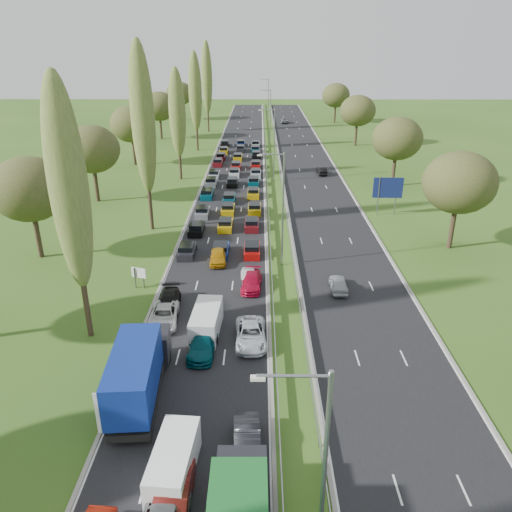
{
  "coord_description": "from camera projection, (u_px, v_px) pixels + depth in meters",
  "views": [
    {
      "loc": [
        2.15,
        -5.43,
        21.84
      ],
      "look_at": [
        1.77,
        41.87,
        1.5
      ],
      "focal_mm": 35.0,
      "sensor_mm": 36.0,
      "label": 1
    }
  ],
  "objects": [
    {
      "name": "central_reservation",
      "position": [
        273.0,
        171.0,
        89.17
      ],
      "size": [
        2.36,
        215.0,
        0.32
      ],
      "color": "gray",
      "rests_on": "ground"
    },
    {
      "name": "far_car_1",
      "position": [
        321.0,
        171.0,
        89.07
      ],
      "size": [
        1.77,
        4.2,
        1.35
      ],
      "primitive_type": "imported",
      "rotation": [
        0.0,
        0.0,
        3.23
      ],
      "color": "black",
      "rests_on": "far_carriageway"
    },
    {
      "name": "near_car_12",
      "position": [
        249.0,
        278.0,
        48.56
      ],
      "size": [
        1.91,
        4.11,
        1.36
      ],
      "primitive_type": "imported",
      "rotation": [
        0.0,
        0.0,
        0.08
      ],
      "color": "white",
      "rests_on": "near_carriageway"
    },
    {
      "name": "near_car_11",
      "position": [
        252.0,
        281.0,
        47.88
      ],
      "size": [
        2.11,
        4.69,
        1.33
      ],
      "primitive_type": "imported",
      "rotation": [
        0.0,
        0.0,
        -0.05
      ],
      "color": "#B30B2C",
      "rests_on": "near_carriageway"
    },
    {
      "name": "near_car_5",
      "position": [
        173.0,
        499.0,
        24.92
      ],
      "size": [
        1.74,
        4.87,
        1.6
      ],
      "primitive_type": "imported",
      "rotation": [
        0.0,
        0.0,
        -0.01
      ],
      "color": "#5C110F",
      "rests_on": "near_carriageway"
    },
    {
      "name": "far_car_0",
      "position": [
        339.0,
        284.0,
        47.4
      ],
      "size": [
        1.75,
        4.04,
        1.36
      ],
      "primitive_type": "imported",
      "rotation": [
        0.0,
        0.0,
        3.1
      ],
      "color": "#A0A4A9",
      "rests_on": "far_carriageway"
    },
    {
      "name": "poplar_row",
      "position": [
        165.0,
        114.0,
        71.45
      ],
      "size": [
        2.8,
        127.8,
        22.44
      ],
      "color": "#2D2116",
      "rests_on": "ground"
    },
    {
      "name": "white_van_front",
      "position": [
        175.0,
        459.0,
        26.97
      ],
      "size": [
        2.02,
        5.16,
        2.07
      ],
      "rotation": [
        0.0,
        0.0,
        -0.07
      ],
      "color": "white",
      "rests_on": "near_carriageway"
    },
    {
      "name": "near_car_7",
      "position": [
        203.0,
        344.0,
        37.87
      ],
      "size": [
        2.19,
        4.9,
        1.4
      ],
      "primitive_type": "imported",
      "rotation": [
        0.0,
        0.0,
        -0.05
      ],
      "color": "#05424D",
      "rests_on": "near_carriageway"
    },
    {
      "name": "near_car_2",
      "position": [
        164.0,
        315.0,
        41.88
      ],
      "size": [
        2.56,
        5.06,
        1.37
      ],
      "primitive_type": "imported",
      "rotation": [
        0.0,
        0.0,
        0.06
      ],
      "color": "silver",
      "rests_on": "near_carriageway"
    },
    {
      "name": "near_car_3",
      "position": [
        169.0,
        301.0,
        44.14
      ],
      "size": [
        2.21,
        4.81,
        1.36
      ],
      "primitive_type": "imported",
      "rotation": [
        0.0,
        0.0,
        0.07
      ],
      "color": "black",
      "rests_on": "near_carriageway"
    },
    {
      "name": "lamp_columns",
      "position": [
        274.0,
        146.0,
        82.88
      ],
      "size": [
        0.18,
        140.18,
        12.0
      ],
      "color": "gray",
      "rests_on": "ground"
    },
    {
      "name": "white_van_rear",
      "position": [
        207.0,
        320.0,
        40.48
      ],
      "size": [
        2.08,
        5.3,
        2.13
      ],
      "rotation": [
        0.0,
        0.0,
        -0.05
      ],
      "color": "silver",
      "rests_on": "near_carriageway"
    },
    {
      "name": "woodland_left",
      "position": [
        84.0,
        154.0,
        68.29
      ],
      "size": [
        8.0,
        166.0,
        11.1
      ],
      "color": "#2D2116",
      "rests_on": "ground"
    },
    {
      "name": "direction_sign",
      "position": [
        388.0,
        189.0,
        67.12
      ],
      "size": [
        4.0,
        0.22,
        5.2
      ],
      "color": "gray",
      "rests_on": "ground"
    },
    {
      "name": "far_car_2",
      "position": [
        285.0,
        121.0,
        145.58
      ],
      "size": [
        2.4,
        4.9,
        1.34
      ],
      "primitive_type": "imported",
      "rotation": [
        0.0,
        0.0,
        3.1
      ],
      "color": "slate",
      "rests_on": "far_carriageway"
    },
    {
      "name": "near_car_9",
      "position": [
        247.0,
        441.0,
        28.66
      ],
      "size": [
        1.78,
        4.47,
        1.45
      ],
      "primitive_type": "imported",
      "rotation": [
        0.0,
        0.0,
        0.06
      ],
      "color": "black",
      "rests_on": "near_carriageway"
    },
    {
      "name": "near_car_10",
      "position": [
        251.0,
        334.0,
        39.14
      ],
      "size": [
        2.61,
        5.24,
        1.43
      ],
      "primitive_type": "imported",
      "rotation": [
        0.0,
        0.0,
        0.05
      ],
      "color": "silver",
      "rests_on": "near_carriageway"
    },
    {
      "name": "ground",
      "position": [
        273.0,
        178.0,
        87.09
      ],
      "size": [
        260.0,
        260.0,
        0.0
      ],
      "primitive_type": "plane",
      "color": "#305319",
      "rests_on": "ground"
    },
    {
      "name": "traffic_queue_fill",
      "position": [
        234.0,
        179.0,
        84.77
      ],
      "size": [
        9.09,
        67.46,
        0.8
      ],
      "color": "black",
      "rests_on": "ground"
    },
    {
      "name": "far_carriageway",
      "position": [
        311.0,
        174.0,
        89.34
      ],
      "size": [
        10.5,
        215.0,
        0.04
      ],
      "primitive_type": "cube",
      "color": "black",
      "rests_on": "ground"
    },
    {
      "name": "woodland_right",
      "position": [
        412.0,
        149.0,
        71.66
      ],
      "size": [
        8.0,
        153.0,
        11.1
      ],
      "color": "#2D2116",
      "rests_on": "ground"
    },
    {
      "name": "blue_lorry",
      "position": [
        138.0,
        371.0,
        32.49
      ],
      "size": [
        2.69,
        9.67,
        4.08
      ],
      "rotation": [
        0.0,
        0.0,
        0.07
      ],
      "color": "black",
      "rests_on": "near_carriageway"
    },
    {
      "name": "info_sign",
      "position": [
        139.0,
        275.0,
        47.6
      ],
      "size": [
        1.46,
        0.57,
        2.1
      ],
      "color": "gray",
      "rests_on": "ground"
    },
    {
      "name": "near_car_8",
      "position": [
        218.0,
        256.0,
        53.43
      ],
      "size": [
        1.86,
        4.37,
        1.47
      ],
      "primitive_type": "imported",
      "rotation": [
        0.0,
        0.0,
        0.03
      ],
      "color": "#BA7D0C",
      "rests_on": "near_carriageway"
    },
    {
      "name": "near_carriageway",
      "position": [
        235.0,
        174.0,
        89.44
      ],
      "size": [
        10.5,
        215.0,
        0.04
      ],
      "primitive_type": "cube",
      "color": "black",
      "rests_on": "ground"
    }
  ]
}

